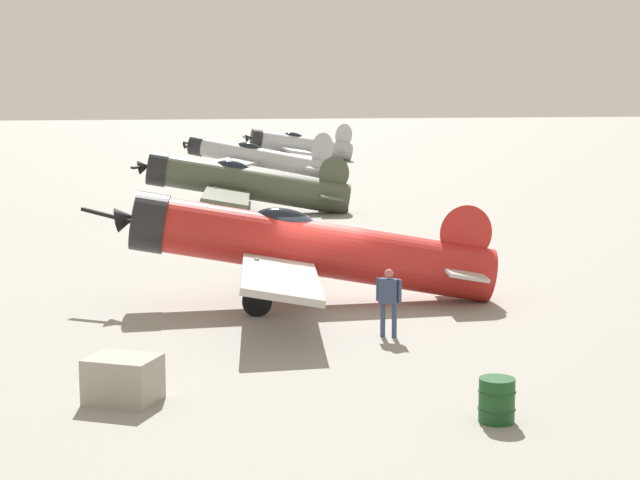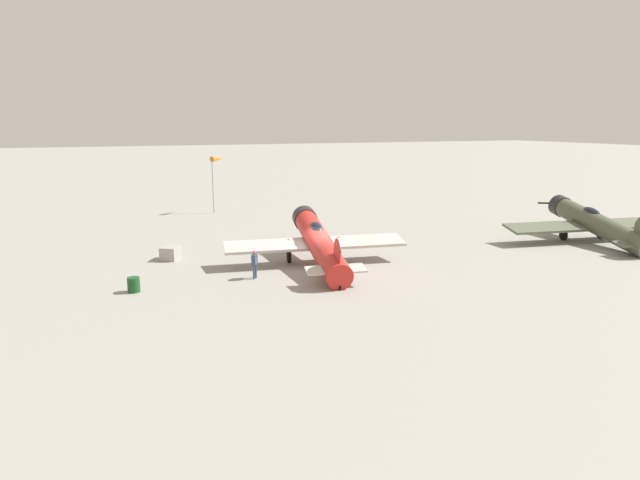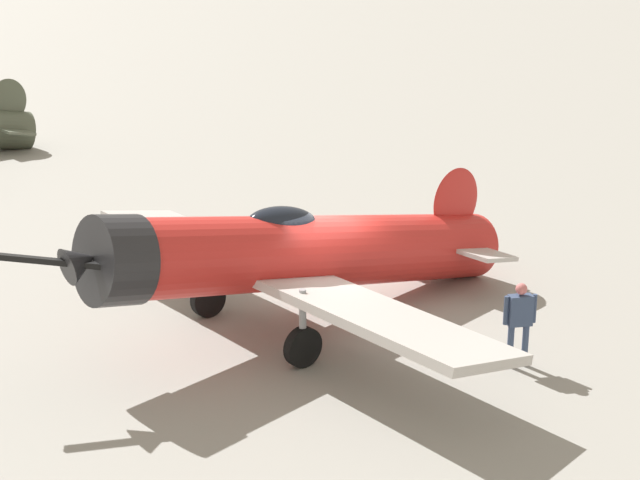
# 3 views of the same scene
# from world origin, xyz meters

# --- Properties ---
(ground_plane) EXTENTS (400.00, 400.00, 0.00)m
(ground_plane) POSITION_xyz_m (0.00, 0.00, 0.00)
(ground_plane) COLOR gray
(airplane_foreground) EXTENTS (11.61, 11.91, 3.27)m
(airplane_foreground) POSITION_xyz_m (-0.52, 0.09, 1.59)
(airplane_foreground) COLOR red
(airplane_foreground) RESTS_ON ground_plane
(airplane_mid_apron) EXTENTS (10.83, 13.74, 3.24)m
(airplane_mid_apron) POSITION_xyz_m (1.27, 22.13, 1.49)
(airplane_mid_apron) COLOR #4C5442
(airplane_mid_apron) RESTS_ON ground_plane
(airplane_far_line) EXTENTS (9.95, 10.35, 3.37)m
(airplane_far_line) POSITION_xyz_m (5.32, 41.30, 1.55)
(airplane_far_line) COLOR #B7BABF
(airplane_far_line) RESTS_ON ground_plane
(airplane_outer_stand) EXTENTS (9.51, 13.00, 3.35)m
(airplane_outer_stand) POSITION_xyz_m (12.11, 59.54, 1.39)
(airplane_outer_stand) COLOR #B7BABF
(airplane_outer_stand) RESTS_ON ground_plane
(ground_crew_mechanic) EXTENTS (0.54, 0.46, 1.69)m
(ground_crew_mechanic) POSITION_xyz_m (0.67, -4.44, 1.02)
(ground_crew_mechanic) COLOR #384766
(ground_crew_mechanic) RESTS_ON ground_plane
(equipment_crate) EXTENTS (1.65, 1.55, 0.88)m
(equipment_crate) POSITION_xyz_m (-5.89, -8.36, 0.44)
(equipment_crate) COLOR #9E998E
(equipment_crate) RESTS_ON ground_plane
(fuel_drum) EXTENTS (0.69, 0.69, 0.81)m
(fuel_drum) POSITION_xyz_m (0.63, -11.19, 0.41)
(fuel_drum) COLOR #19471E
(fuel_drum) RESTS_ON ground_plane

